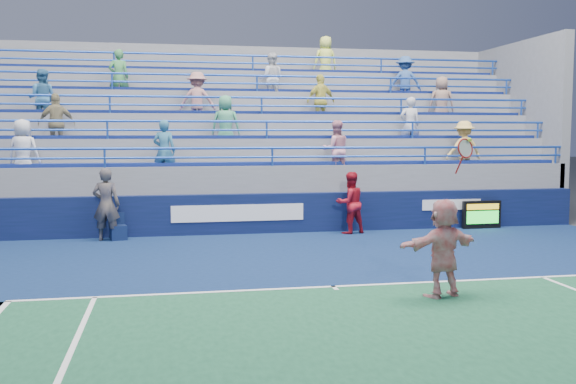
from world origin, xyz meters
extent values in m
plane|color=#333538|center=(0.00, 0.00, 0.00)|extent=(120.00, 120.00, 0.00)
cube|color=#0D2044|center=(0.00, 2.20, 0.01)|extent=(18.00, 8.40, 0.02)
cube|color=white|center=(0.00, 0.00, 0.02)|extent=(11.00, 0.10, 0.01)
cube|color=white|center=(0.00, -0.10, 0.02)|extent=(0.08, 0.30, 0.01)
cube|color=#091432|center=(0.00, 6.50, 0.55)|extent=(18.00, 0.30, 1.10)
cube|color=white|center=(-1.00, 6.34, 0.60)|extent=(3.60, 0.02, 0.45)
cube|color=white|center=(5.20, 6.34, 0.70)|extent=(1.80, 0.02, 0.30)
cube|color=slate|center=(0.00, 9.45, 0.55)|extent=(18.00, 5.60, 1.10)
cube|color=slate|center=(0.00, 9.45, 0.93)|extent=(18.00, 5.60, 1.85)
cube|color=navy|center=(0.00, 7.10, 1.90)|extent=(17.40, 0.45, 0.10)
cylinder|color=#214CB3|center=(0.00, 6.70, 2.35)|extent=(18.00, 0.07, 0.07)
cube|color=slate|center=(0.00, 9.95, 1.30)|extent=(18.00, 4.60, 2.60)
cube|color=navy|center=(0.00, 8.10, 2.65)|extent=(17.40, 0.45, 0.10)
cylinder|color=#214CB3|center=(0.00, 7.70, 3.10)|extent=(18.00, 0.07, 0.07)
cube|color=slate|center=(0.00, 10.45, 1.68)|extent=(18.00, 3.60, 3.35)
cube|color=navy|center=(0.00, 9.10, 3.40)|extent=(17.40, 0.45, 0.10)
cylinder|color=#214CB3|center=(0.00, 8.70, 3.85)|extent=(18.00, 0.07, 0.07)
cube|color=slate|center=(0.00, 10.95, 2.05)|extent=(18.00, 2.60, 4.10)
cube|color=navy|center=(0.00, 10.10, 4.15)|extent=(17.40, 0.45, 0.10)
cylinder|color=#214CB3|center=(0.00, 9.70, 4.60)|extent=(18.00, 0.07, 0.07)
cube|color=slate|center=(0.00, 11.45, 2.42)|extent=(18.00, 1.60, 4.85)
cube|color=navy|center=(0.00, 11.10, 4.90)|extent=(17.40, 0.45, 0.10)
cylinder|color=#214CB3|center=(0.00, 10.70, 5.35)|extent=(18.00, 0.07, 0.07)
imported|color=silver|center=(4.57, 8.10, 3.03)|extent=(0.67, 0.49, 1.70)
imported|color=teal|center=(-6.45, 9.10, 3.78)|extent=(0.91, 0.75, 1.70)
imported|color=silver|center=(0.52, 10.10, 4.53)|extent=(0.92, 0.78, 1.70)
imported|color=#947362|center=(6.05, 9.10, 3.78)|extent=(0.94, 0.74, 1.70)
imported|color=tan|center=(-1.93, 9.10, 3.78)|extent=(1.19, 0.80, 1.70)
imported|color=#DCD255|center=(1.96, 9.10, 3.78)|extent=(1.07, 0.70, 1.70)
imported|color=#FFCC63|center=(5.90, 7.10, 2.28)|extent=(1.12, 0.67, 1.70)
imported|color=#F0FF63|center=(2.60, 11.10, 5.28)|extent=(0.87, 0.60, 1.70)
imported|color=silver|center=(-6.61, 7.10, 2.28)|extent=(0.93, 0.71, 1.70)
imported|color=#3F8C4A|center=(-4.32, 10.10, 4.53)|extent=(0.66, 0.46, 1.70)
imported|color=gray|center=(-5.90, 8.10, 3.03)|extent=(1.07, 0.65, 1.70)
imported|color=#355DA0|center=(5.15, 10.10, 4.53)|extent=(1.22, 0.88, 1.70)
imported|color=pink|center=(1.93, 7.10, 2.28)|extent=(0.83, 0.65, 1.70)
imported|color=#2D6988|center=(-2.95, 7.10, 2.28)|extent=(0.70, 0.54, 1.70)
imported|color=#45996E|center=(-1.16, 8.10, 3.03)|extent=(0.89, 0.64, 1.70)
cube|color=black|center=(6.04, 6.15, 0.41)|extent=(1.18, 0.17, 0.82)
cube|color=gold|center=(6.04, 6.08, 0.65)|extent=(1.00, 0.02, 0.16)
cube|color=#19E533|center=(6.04, 6.08, 0.35)|extent=(1.00, 0.02, 0.37)
cube|color=#0C193E|center=(-4.14, 6.01, 0.20)|extent=(0.48, 0.48, 0.39)
cube|color=#0C193E|center=(-4.14, 6.19, 0.54)|extent=(0.39, 0.14, 0.31)
imported|color=white|center=(1.63, -0.98, 0.83)|extent=(1.62, 0.91, 1.66)
torus|color=maroon|center=(1.98, -0.98, 2.49)|extent=(0.35, 0.19, 0.34)
cylinder|color=maroon|center=(1.88, -0.98, 2.22)|extent=(0.07, 0.19, 0.30)
sphere|color=#B8D531|center=(2.03, -1.03, 2.64)|extent=(0.07, 0.07, 0.07)
imported|color=#121833|center=(-4.42, 5.93, 0.94)|extent=(0.75, 0.55, 1.89)
imported|color=maroon|center=(2.04, 5.97, 0.85)|extent=(0.96, 0.83, 1.71)
camera|label=1|loc=(-2.88, -10.88, 2.72)|focal=40.00mm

